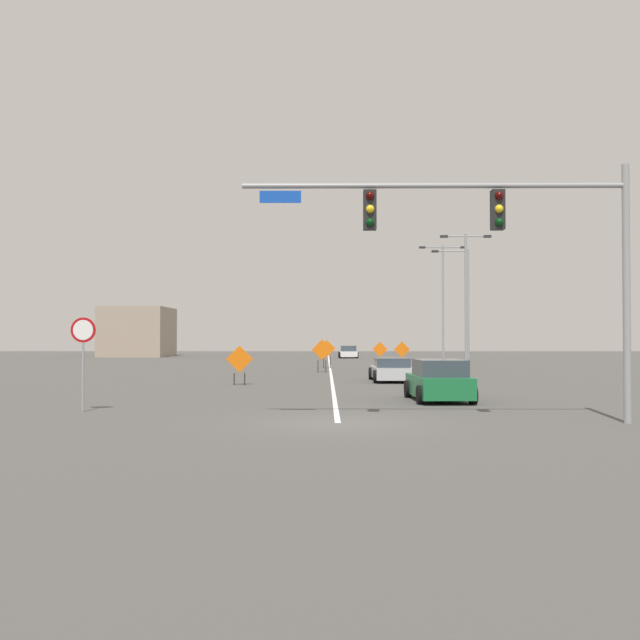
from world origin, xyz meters
name	(u,v)px	position (x,y,z in m)	size (l,w,h in m)	color
ground	(338,423)	(0.00, 0.00, 0.00)	(188.42, 188.42, 0.00)	#4C4947
road_centre_stripe	(329,360)	(0.00, 52.34, 0.00)	(0.16, 104.68, 0.01)	white
traffic_signal_assembly	(499,233)	(4.26, -0.01, 5.01)	(10.23, 0.44, 6.82)	gray
stop_sign	(83,345)	(-7.66, 2.80, 2.00)	(0.76, 0.07, 2.85)	gray
street_lamp_near_right	(443,296)	(8.12, 33.36, 5.17)	(3.40, 0.24, 8.84)	gray
street_lamp_mid_right	(465,303)	(8.85, 28.94, 4.49)	(2.47, 0.24, 8.04)	gray
street_lamp_mid_left	(466,292)	(8.04, 24.35, 4.91)	(3.03, 0.24, 8.39)	gray
construction_sign_right_lane	(322,351)	(-0.56, 27.09, 1.33)	(1.28, 0.31, 2.09)	orange
construction_sign_median_near	(239,361)	(-4.35, 15.00, 1.14)	(1.25, 0.28, 1.85)	orange
construction_sign_left_lane	(380,350)	(4.06, 39.83, 1.16)	(1.23, 0.10, 1.86)	orange
construction_sign_right_shoulder	(402,351)	(5.61, 37.70, 1.18)	(1.26, 0.20, 1.90)	orange
construction_sign_left_shoulder	(327,350)	(-0.23, 33.27, 1.30)	(1.23, 0.22, 2.03)	orange
car_white_approaching	(348,352)	(2.08, 58.70, 0.61)	(2.06, 4.11, 1.30)	white
car_silver_passing	(391,370)	(3.02, 17.94, 0.56)	(2.11, 4.44, 1.20)	#B7BABF
car_green_distant	(439,381)	(3.69, 6.66, 0.70)	(2.12, 4.05, 1.46)	#196B38
roadside_building_west	(138,332)	(-21.76, 64.28, 2.79)	(7.08, 8.95, 5.59)	gray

